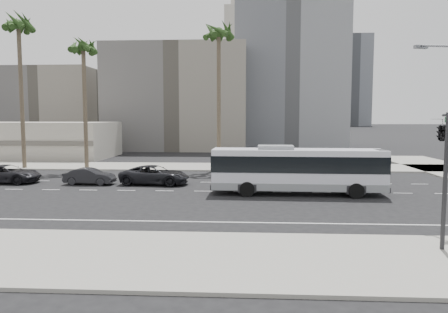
# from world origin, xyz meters

# --- Properties ---
(ground) EXTENTS (700.00, 700.00, 0.00)m
(ground) POSITION_xyz_m (0.00, 0.00, 0.00)
(ground) COLOR black
(ground) RESTS_ON ground
(sidewalk_north) EXTENTS (120.00, 7.00, 0.15)m
(sidewalk_north) POSITION_xyz_m (0.00, 15.50, 0.07)
(sidewalk_north) COLOR gray
(sidewalk_north) RESTS_ON ground
(sidewalk_south) EXTENTS (120.00, 7.00, 0.15)m
(sidewalk_south) POSITION_xyz_m (0.00, -15.50, 0.07)
(sidewalk_south) COLOR gray
(sidewalk_south) RESTS_ON ground
(commercial_low) EXTENTS (22.00, 12.16, 5.00)m
(commercial_low) POSITION_xyz_m (-30.00, 25.99, 2.50)
(commercial_low) COLOR #B0A99B
(commercial_low) RESTS_ON ground
(midrise_beige_west) EXTENTS (24.00, 18.00, 18.00)m
(midrise_beige_west) POSITION_xyz_m (-12.00, 45.00, 9.00)
(midrise_beige_west) COLOR slate
(midrise_beige_west) RESTS_ON ground
(midrise_gray_center) EXTENTS (20.00, 20.00, 26.00)m
(midrise_gray_center) POSITION_xyz_m (8.00, 52.00, 13.00)
(midrise_gray_center) COLOR slate
(midrise_gray_center) RESTS_ON ground
(midrise_beige_far) EXTENTS (18.00, 16.00, 15.00)m
(midrise_beige_far) POSITION_xyz_m (-38.00, 50.00, 7.50)
(midrise_beige_far) COLOR slate
(midrise_beige_far) RESTS_ON ground
(civic_tower) EXTENTS (42.00, 42.00, 129.00)m
(civic_tower) POSITION_xyz_m (-2.00, 250.00, 38.83)
(civic_tower) COLOR beige
(civic_tower) RESTS_ON ground
(highrise_right) EXTENTS (26.00, 26.00, 70.00)m
(highrise_right) POSITION_xyz_m (45.00, 230.00, 35.00)
(highrise_right) COLOR #545861
(highrise_right) RESTS_ON ground
(highrise_far) EXTENTS (22.00, 22.00, 60.00)m
(highrise_far) POSITION_xyz_m (70.00, 260.00, 30.00)
(highrise_far) COLOR #545861
(highrise_far) RESTS_ON ground
(city_bus) EXTENTS (12.59, 3.17, 3.60)m
(city_bus) POSITION_xyz_m (4.06, -0.76, 1.89)
(city_bus) COLOR silver
(city_bus) RESTS_ON ground
(car_a) EXTENTS (3.16, 6.00, 1.61)m
(car_a) POSITION_xyz_m (-7.45, 3.15, 0.80)
(car_a) COLOR black
(car_a) RESTS_ON ground
(car_b) EXTENTS (1.63, 4.27, 1.39)m
(car_b) POSITION_xyz_m (-12.95, 2.80, 0.69)
(car_b) COLOR black
(car_b) RESTS_ON ground
(car_c) EXTENTS (2.76, 5.72, 1.57)m
(car_c) POSITION_xyz_m (-20.40, 3.20, 0.79)
(car_c) COLOR black
(car_c) RESTS_ON ground
(traffic_signal) EXTENTS (2.69, 3.74, 5.85)m
(traffic_signal) POSITION_xyz_m (9.53, -11.48, 4.88)
(traffic_signal) COLOR #262628
(traffic_signal) RESTS_ON ground
(palm_near) EXTENTS (4.76, 4.76, 16.03)m
(palm_near) POSITION_xyz_m (-2.82, 14.75, 14.52)
(palm_near) COLOR brown
(palm_near) RESTS_ON ground
(palm_mid) EXTENTS (4.64, 4.64, 14.36)m
(palm_mid) POSITION_xyz_m (-17.17, 12.98, 12.92)
(palm_mid) COLOR brown
(palm_mid) RESTS_ON ground
(palm_far) EXTENTS (4.87, 4.87, 16.77)m
(palm_far) POSITION_xyz_m (-24.18, 12.97, 15.23)
(palm_far) COLOR brown
(palm_far) RESTS_ON ground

